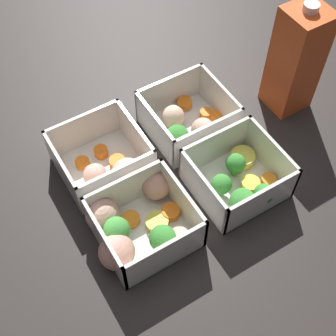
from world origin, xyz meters
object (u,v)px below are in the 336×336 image
container_near_left (137,225)px  juice_carton (296,60)px  container_near_right (239,180)px  container_far_left (108,166)px  container_far_right (188,122)px

container_near_left → juice_carton: size_ratio=0.82×
juice_carton → container_near_left: bearing=-164.6°
container_near_right → container_far_left: size_ratio=0.90×
container_near_left → container_near_right: bearing=-3.8°
container_near_right → container_far_right: (-0.00, 0.14, -0.00)m
container_far_right → juice_carton: bearing=-8.9°
container_near_right → container_far_left: same height
container_near_right → container_far_right: 0.14m
container_near_right → container_far_right: bearing=91.9°
container_far_left → juice_carton: size_ratio=0.72×
juice_carton → container_far_right: bearing=171.1°
container_far_left → container_far_right: size_ratio=1.07×
container_far_right → juice_carton: (0.19, -0.03, 0.07)m
container_near_right → juice_carton: size_ratio=0.65×
container_far_left → juice_carton: 0.35m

